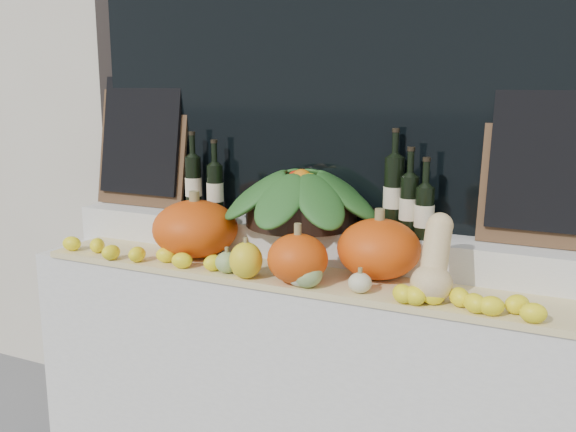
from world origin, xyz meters
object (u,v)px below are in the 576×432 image
Objects in this scene: pumpkin_right at (379,249)px; produce_bowl at (302,197)px; pumpkin_left at (195,229)px; butternut_squash at (434,264)px; wine_bottle_tall at (394,194)px.

produce_bowl reaches higher than pumpkin_right.
butternut_squash is at bearing -5.94° from pumpkin_left.
wine_bottle_tall is (-0.25, 0.36, 0.16)m from butternut_squash.
produce_bowl is (-0.63, 0.31, 0.13)m from butternut_squash.
pumpkin_right is at bearing -22.21° from produce_bowl.
produce_bowl is 1.73× the size of wine_bottle_tall.
pumpkin_right is at bearing 3.11° from pumpkin_left.
butternut_squash is 0.70× the size of wine_bottle_tall.
butternut_squash is at bearing -54.88° from wine_bottle_tall.
pumpkin_left reaches higher than pumpkin_right.
produce_bowl is at bearing 157.79° from pumpkin_right.
butternut_squash reaches higher than pumpkin_right.
wine_bottle_tall is at bearing 93.19° from pumpkin_right.
wine_bottle_tall reaches higher than produce_bowl.
pumpkin_right is 0.28m from wine_bottle_tall.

